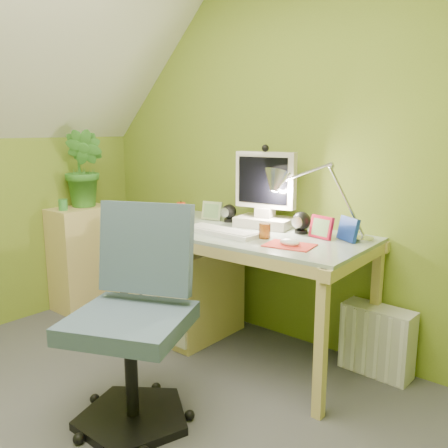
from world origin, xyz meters
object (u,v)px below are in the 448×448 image
Objects in this scene: desk at (247,293)px; monitor at (266,186)px; desk_lamp at (333,184)px; side_ledge at (83,258)px; task_chair at (129,317)px; potted_plant at (85,169)px; radiator at (377,340)px.

desk is 2.85× the size of monitor.
side_ledge is at bearing -162.05° from desk_lamp.
desk_lamp reaches higher than task_chair.
potted_plant is (-1.87, -0.32, 0.00)m from desk_lamp.
radiator is (0.72, 0.09, -0.82)m from monitor.
desk_lamp reaches higher than side_ledge.
monitor is (0.00, 0.18, 0.64)m from desk.
desk_lamp is at bearing -159.07° from radiator.
desk_lamp is 2.04m from side_ledge.
monitor is 1.29× the size of radiator.
task_chair reaches higher than desk.
radiator is at bearing -2.89° from monitor.
radiator is (0.72, 0.27, -0.19)m from desk.
desk is at bearing 5.49° from potted_plant.
desk is 0.79m from radiator.
monitor is at bearing -173.03° from desk_lamp.
potted_plant reaches higher than task_chair.
potted_plant is (0.02, 0.05, 0.68)m from side_ledge.
desk is at bearing -157.04° from radiator.
monitor is at bearing -170.51° from radiator.
potted_plant is (-1.42, -0.32, 0.05)m from monitor.
radiator is at bearing 18.67° from desk.
side_ledge is 2.21m from radiator.
desk_lamp is at bearing 44.53° from task_chair.
side_ledge is 1.35× the size of potted_plant.
desk_lamp reaches higher than potted_plant.
potted_plant is at bearing -163.43° from desk_lamp.
desk reaches higher than radiator.
desk_lamp is (0.45, 0.00, 0.05)m from monitor.
side_ledge is (-1.44, -0.19, 0.01)m from desk.
side_ledge is 1.63m from task_chair.
desk_lamp reaches higher than desk.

